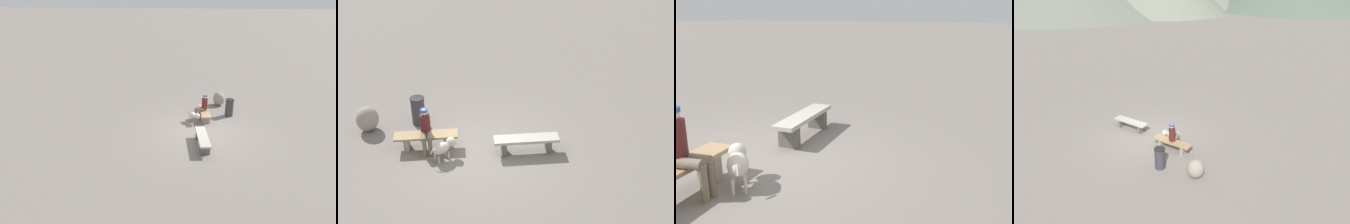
# 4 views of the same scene
# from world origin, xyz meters

# --- Properties ---
(ground) EXTENTS (210.00, 210.00, 0.06)m
(ground) POSITION_xyz_m (0.00, 0.00, -0.03)
(ground) COLOR gray
(bench_left) EXTENTS (1.84, 0.68, 0.47)m
(bench_left) POSITION_xyz_m (-1.29, -0.02, 0.34)
(bench_left) COLOR #605B56
(bench_left) RESTS_ON ground
(bench_right) EXTENTS (1.82, 0.69, 0.45)m
(bench_right) POSITION_xyz_m (1.51, -0.11, 0.31)
(bench_right) COLOR gray
(bench_right) RESTS_ON ground
(seated_person) EXTENTS (0.40, 0.63, 1.26)m
(seated_person) POSITION_xyz_m (1.48, -0.00, 0.70)
(seated_person) COLOR #511E1E
(seated_person) RESTS_ON ground
(dog) EXTENTS (0.65, 0.65, 0.57)m
(dog) POSITION_xyz_m (0.93, 0.39, 0.39)
(dog) COLOR beige
(dog) RESTS_ON ground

